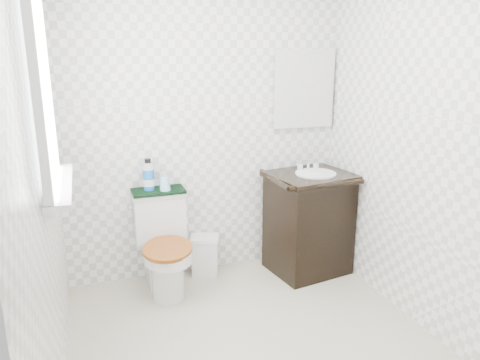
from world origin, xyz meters
TOP-DOWN VIEW (x-y plane):
  - floor at (0.00, 0.00)m, footprint 2.40×2.40m
  - wall_back at (0.00, 1.20)m, footprint 2.40×0.00m
  - wall_front at (0.00, -1.20)m, footprint 2.40×0.00m
  - wall_left at (-1.10, 0.00)m, footprint 0.00×2.40m
  - wall_right at (1.10, 0.00)m, footprint 0.00×2.40m
  - window at (-1.07, 0.25)m, footprint 0.02×0.70m
  - mirror at (0.82, 1.18)m, footprint 0.50×0.02m
  - toilet at (-0.40, 0.97)m, footprint 0.41×0.64m
  - vanity at (0.77, 0.90)m, footprint 0.69×0.62m
  - trash_bin at (-0.05, 1.10)m, footprint 0.27×0.24m
  - towel at (-0.40, 1.09)m, footprint 0.39×0.22m
  - mouthwash_bottle at (-0.46, 1.11)m, footprint 0.08×0.08m
  - cup at (-0.35, 1.06)m, footprint 0.08×0.08m
  - soap_bar at (0.75, 1.03)m, footprint 0.06×0.04m

SIDE VIEW (x-z plane):
  - floor at x=0.00m, z-range 0.00..0.00m
  - trash_bin at x=-0.05m, z-range 0.00..0.33m
  - toilet at x=-0.40m, z-range -0.04..0.69m
  - vanity at x=0.77m, z-range -0.03..0.89m
  - towel at x=-0.40m, z-range 0.73..0.75m
  - cup at x=-0.35m, z-range 0.75..0.85m
  - soap_bar at x=0.75m, z-range 0.82..0.84m
  - mouthwash_bottle at x=-0.46m, z-range 0.74..0.98m
  - wall_back at x=0.00m, z-range 0.00..2.40m
  - wall_front at x=0.00m, z-range 0.00..2.40m
  - wall_left at x=-1.10m, z-range 0.00..2.40m
  - wall_right at x=1.10m, z-range 0.00..2.40m
  - mirror at x=0.82m, z-range 1.15..1.75m
  - window at x=-1.07m, z-range 1.10..2.00m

